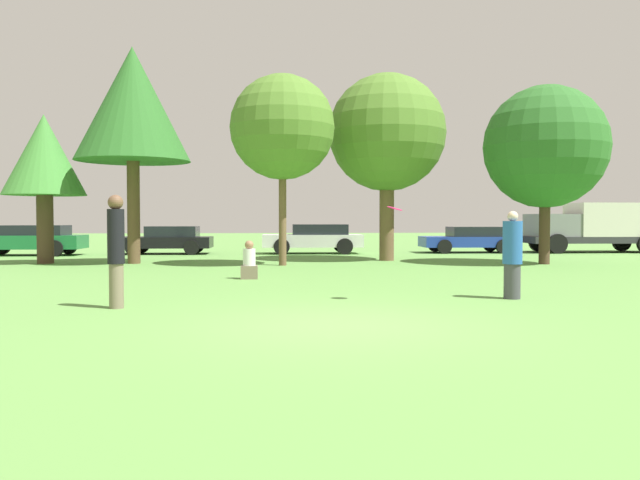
# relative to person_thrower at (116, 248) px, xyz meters

# --- Properties ---
(ground_plane) EXTENTS (120.00, 120.00, 0.00)m
(ground_plane) POSITION_rel_person_thrower_xyz_m (3.59, -1.97, -1.03)
(ground_plane) COLOR #5B8E42
(person_thrower) EXTENTS (0.29, 0.29, 1.95)m
(person_thrower) POSITION_rel_person_thrower_xyz_m (0.00, 0.00, 0.00)
(person_thrower) COLOR #726651
(person_thrower) RESTS_ON ground
(person_catcher) EXTENTS (0.37, 0.37, 1.68)m
(person_catcher) POSITION_rel_person_thrower_xyz_m (7.27, 0.69, -0.19)
(person_catcher) COLOR #3F3F47
(person_catcher) RESTS_ON ground
(frisbee) EXTENTS (0.29, 0.29, 0.12)m
(frisbee) POSITION_rel_person_thrower_xyz_m (4.94, 0.50, 0.70)
(frisbee) COLOR #F21E72
(bystander_sitting) EXTENTS (0.43, 0.36, 0.98)m
(bystander_sitting) POSITION_rel_person_thrower_xyz_m (2.13, 5.18, -0.63)
(bystander_sitting) COLOR #726651
(bystander_sitting) RESTS_ON ground
(tree_0) EXTENTS (2.77, 2.77, 5.11)m
(tree_0) POSITION_rel_person_thrower_xyz_m (-5.02, 11.39, 2.62)
(tree_0) COLOR #473323
(tree_0) RESTS_ON ground
(tree_1) EXTENTS (3.90, 3.90, 7.41)m
(tree_1) POSITION_rel_person_thrower_xyz_m (-1.98, 11.11, 4.39)
(tree_1) COLOR brown
(tree_1) RESTS_ON ground
(tree_2) EXTENTS (3.45, 3.45, 6.27)m
(tree_2) POSITION_rel_person_thrower_xyz_m (3.10, 9.81, 3.50)
(tree_2) COLOR brown
(tree_2) RESTS_ON ground
(tree_3) EXTENTS (4.30, 4.30, 6.85)m
(tree_3) POSITION_rel_person_thrower_xyz_m (6.99, 11.95, 3.64)
(tree_3) COLOR brown
(tree_3) RESTS_ON ground
(tree_4) EXTENTS (4.13, 4.13, 6.04)m
(tree_4) POSITION_rel_person_thrower_xyz_m (11.97, 9.65, 2.93)
(tree_4) COLOR #473323
(tree_4) RESTS_ON ground
(parked_car_green) EXTENTS (4.59, 1.98, 1.27)m
(parked_car_green) POSITION_rel_person_thrower_xyz_m (-7.36, 16.45, -0.35)
(parked_car_green) COLOR #196633
(parked_car_green) RESTS_ON ground
(parked_car_black) EXTENTS (3.99, 2.01, 1.22)m
(parked_car_black) POSITION_rel_person_thrower_xyz_m (-1.73, 17.07, -0.38)
(parked_car_black) COLOR black
(parked_car_black) RESTS_ON ground
(parked_car_white) EXTENTS (4.43, 1.93, 1.30)m
(parked_car_white) POSITION_rel_person_thrower_xyz_m (4.69, 16.86, -0.33)
(parked_car_white) COLOR silver
(parked_car_white) RESTS_ON ground
(parked_car_blue) EXTENTS (4.29, 2.01, 1.18)m
(parked_car_blue) POSITION_rel_person_thrower_xyz_m (11.83, 17.05, -0.40)
(parked_car_blue) COLOR #1E389E
(parked_car_blue) RESTS_ON ground
(delivery_truck_grey) EXTENTS (6.62, 2.41, 2.26)m
(delivery_truck_grey) POSITION_rel_person_thrower_xyz_m (17.85, 16.84, 0.22)
(delivery_truck_grey) COLOR #2D2D33
(delivery_truck_grey) RESTS_ON ground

